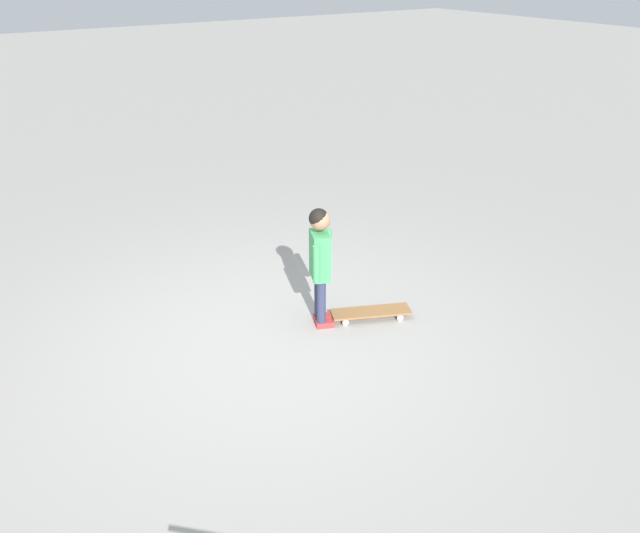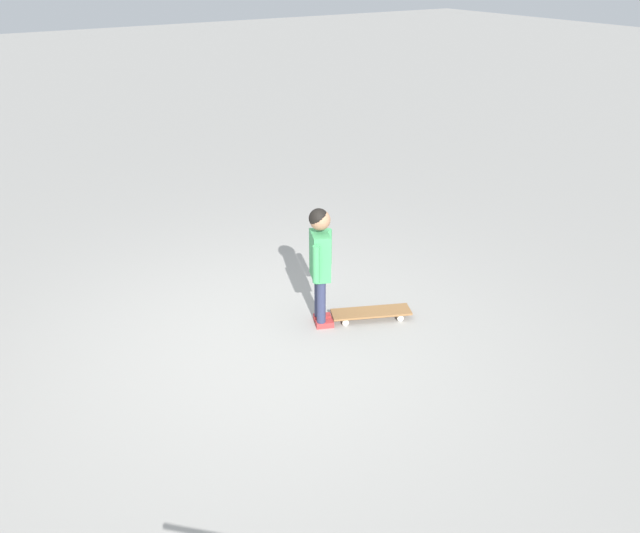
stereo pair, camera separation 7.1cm
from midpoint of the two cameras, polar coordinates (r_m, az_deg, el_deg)
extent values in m
plane|color=gray|center=(5.25, -4.91, -7.14)|extent=(50.00, 50.00, 0.00)
cylinder|color=#2D3351|center=(5.47, -0.49, -2.66)|extent=(0.08, 0.08, 0.42)
cube|color=#B73333|center=(5.58, -0.18, -4.57)|extent=(0.17, 0.13, 0.05)
cylinder|color=#2D3351|center=(5.37, -0.26, -3.22)|extent=(0.08, 0.08, 0.42)
cube|color=#B73333|center=(5.49, 0.05, -5.14)|extent=(0.17, 0.13, 0.05)
cube|color=#3F9959|center=(5.23, -0.39, 0.98)|extent=(0.22, 0.27, 0.40)
cylinder|color=#3F9959|center=(5.39, 0.34, 1.76)|extent=(0.06, 0.06, 0.32)
cylinder|color=#3F9959|center=(5.08, -0.71, 0.19)|extent=(0.06, 0.06, 0.32)
sphere|color=#9E7051|center=(5.10, -0.40, 4.18)|extent=(0.17, 0.17, 0.17)
sphere|color=black|center=(5.10, -0.51, 4.33)|extent=(0.16, 0.16, 0.16)
cube|color=olive|center=(5.60, 4.21, -4.04)|extent=(0.71, 0.45, 0.02)
cube|color=#B7B7BC|center=(5.66, 6.59, -3.94)|extent=(0.07, 0.11, 0.02)
cube|color=#B7B7BC|center=(5.56, 1.76, -4.39)|extent=(0.07, 0.11, 0.02)
cylinder|color=beige|center=(5.74, 6.38, -3.77)|extent=(0.06, 0.05, 0.06)
cylinder|color=beige|center=(5.61, 6.79, -4.52)|extent=(0.06, 0.05, 0.06)
cylinder|color=beige|center=(5.63, 1.61, -4.20)|extent=(0.06, 0.05, 0.06)
cylinder|color=beige|center=(5.51, 1.91, -4.98)|extent=(0.06, 0.05, 0.06)
camera|label=1|loc=(0.04, -90.39, -0.19)|focal=35.84mm
camera|label=2|loc=(0.04, 89.61, 0.19)|focal=35.84mm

